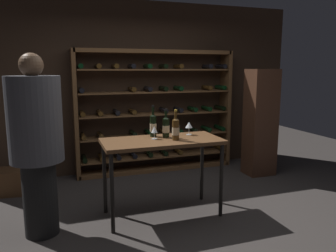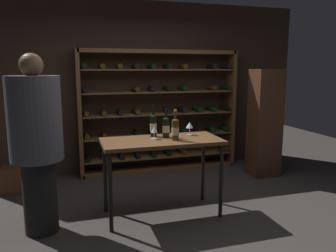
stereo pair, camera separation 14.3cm
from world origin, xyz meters
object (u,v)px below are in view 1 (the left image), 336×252
Objects in this scene: wine_bottle_green_slim at (176,129)px; wine_bottle_black_capsule at (166,127)px; person_guest_blue_shirt at (36,139)px; wine_glass_stemmed_left at (189,125)px; display_cabinet at (260,123)px; wine_bottle_gold_foil at (153,125)px; wine_crate at (15,181)px; wine_glass_stemmed_center at (154,130)px; tasting_table at (162,147)px; wine_rack at (156,112)px.

wine_bottle_black_capsule is (-0.05, 0.18, -0.00)m from wine_bottle_green_slim.
person_guest_blue_shirt is 11.78× the size of wine_glass_stemmed_left.
display_cabinet is 4.55× the size of wine_bottle_gold_foil.
wine_bottle_gold_foil is 0.16m from wine_bottle_black_capsule.
wine_bottle_green_slim is at bearing -56.44° from wine_bottle_gold_foil.
wine_bottle_black_capsule is 0.31m from wine_glass_stemmed_left.
wine_glass_stemmed_center reaches higher than wine_crate.
wine_bottle_green_slim is at bearing -147.35° from person_guest_blue_shirt.
tasting_table is 3.90× the size of wine_bottle_green_slim.
display_cabinet is (3.27, 0.99, -0.16)m from person_guest_blue_shirt.
tasting_table is 8.65× the size of wine_glass_stemmed_left.
person_guest_blue_shirt is 12.70× the size of wine_glass_stemmed_center.
tasting_table is at bearing -128.21° from wine_bottle_black_capsule.
wine_rack is 1.94× the size of tasting_table.
wine_glass_stemmed_center is at bearing -37.05° from wine_crate.
wine_rack is 1.62m from wine_bottle_black_capsule.
wine_glass_stemmed_left is 0.48m from wine_glass_stemmed_center.
person_guest_blue_shirt is 1.61m from wine_crate.
person_guest_blue_shirt reaches higher than display_cabinet.
wine_rack reaches higher than wine_crate.
wine_glass_stemmed_center is at bearing -161.32° from wine_bottle_black_capsule.
wine_bottle_gold_foil reaches higher than wine_glass_stemmed_center.
wine_crate is at bearing 142.95° from wine_glass_stemmed_center.
wine_bottle_black_capsule is (0.13, -0.09, -0.01)m from wine_bottle_gold_foil.
wine_glass_stemmed_center is (-2.03, -0.90, 0.16)m from display_cabinet.
wine_bottle_green_slim reaches higher than wine_bottle_black_capsule.
wine_bottle_green_slim is (-0.30, -1.76, 0.04)m from wine_rack.
tasting_table is (-0.43, -1.68, -0.18)m from wine_rack.
wine_crate is 1.44× the size of wine_bottle_black_capsule.
display_cabinet is at bearing -25.86° from wine_rack.
wine_rack is at bearing 75.51° from tasting_table.
tasting_table is at bearing -33.43° from wine_glass_stemmed_center.
display_cabinet reaches higher than wine_glass_stemmed_center.
wine_bottle_black_capsule is (1.40, 0.14, 0.02)m from person_guest_blue_shirt.
wine_bottle_green_slim is 2.39× the size of wine_glass_stemmed_center.
wine_bottle_green_slim is 0.35m from wine_glass_stemmed_left.
wine_glass_stemmed_left reaches higher than wine_glass_stemmed_center.
wine_rack reaches higher than wine_glass_stemmed_left.
wine_bottle_gold_foil is 2.56× the size of wine_glass_stemmed_center.
wine_bottle_gold_foil is at bearing 103.72° from tasting_table.
wine_bottle_black_capsule is (-1.87, -0.84, 0.18)m from display_cabinet.
wine_crate is 3.73m from display_cabinet.
display_cabinet is at bearing 29.45° from wine_bottle_green_slim.
tasting_table is 1.34m from person_guest_blue_shirt.
wine_rack is at bearing 77.37° from wine_bottle_black_capsule.
wine_rack is 1.53m from wine_glass_stemmed_left.
wine_glass_stemmed_center is (-0.21, 0.13, -0.03)m from wine_bottle_green_slim.
wine_rack is at bearing 88.36° from wine_glass_stemmed_left.
wine_bottle_gold_foil reaches higher than wine_crate.
display_cabinet is at bearing 25.87° from tasting_table.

